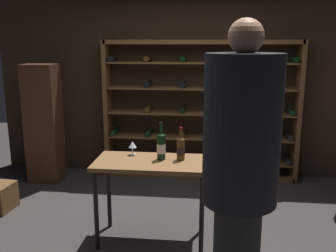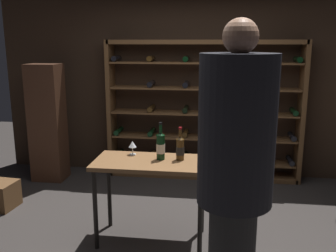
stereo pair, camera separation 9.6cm
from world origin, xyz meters
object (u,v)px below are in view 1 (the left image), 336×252
display_cabinet (44,124)px  wine_bottle_red_label (161,146)px  wine_glass_stemmed_center (133,145)px  wine_rack (200,111)px  tasting_table (151,171)px  person_bystander_red_print (240,165)px  wine_bottle_black_capsule (181,148)px

display_cabinet → wine_bottle_red_label: bearing=-38.2°
wine_glass_stemmed_center → wine_bottle_red_label: bearing=-20.4°
wine_bottle_red_label → wine_glass_stemmed_center: bearing=159.6°
wine_rack → tasting_table: size_ratio=2.53×
tasting_table → display_cabinet: (-1.75, 1.50, 0.10)m
person_bystander_red_print → wine_bottle_black_capsule: size_ratio=6.45×
wine_bottle_red_label → wine_glass_stemmed_center: size_ratio=2.61×
wine_bottle_red_label → tasting_table: bearing=-147.0°
display_cabinet → wine_bottle_black_capsule: 2.49m
person_bystander_red_print → wine_glass_stemmed_center: bearing=-77.8°
wine_rack → tasting_table: bearing=-102.5°
wine_bottle_red_label → wine_bottle_black_capsule: size_ratio=1.13×
wine_rack → wine_bottle_black_capsule: (-0.14, -1.81, -0.03)m
wine_bottle_red_label → person_bystander_red_print: bearing=-58.1°
wine_bottle_red_label → wine_bottle_black_capsule: wine_bottle_red_label is taller
person_bystander_red_print → display_cabinet: bearing=-72.3°
wine_bottle_red_label → wine_glass_stemmed_center: (-0.30, 0.11, -0.03)m
display_cabinet → wine_bottle_red_label: (1.84, -1.44, 0.14)m
display_cabinet → wine_rack: bearing=9.7°
tasting_table → wine_bottle_black_capsule: wine_bottle_black_capsule is taller
wine_bottle_black_capsule → wine_glass_stemmed_center: size_ratio=2.30×
wine_rack → display_cabinet: 2.20m
wine_bottle_black_capsule → wine_glass_stemmed_center: 0.50m
wine_rack → wine_bottle_black_capsule: bearing=-94.4°
tasting_table → wine_bottle_black_capsule: 0.36m
display_cabinet → wine_bottle_black_capsule: size_ratio=5.11×
person_bystander_red_print → wine_rack: bearing=-110.7°
tasting_table → wine_glass_stemmed_center: bearing=141.6°
display_cabinet → wine_glass_stemmed_center: display_cabinet is taller
tasting_table → person_bystander_red_print: bearing=-53.3°
wine_bottle_black_capsule → display_cabinet: bearing=144.7°
tasting_table → person_bystander_red_print: (0.75, -1.00, 0.42)m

